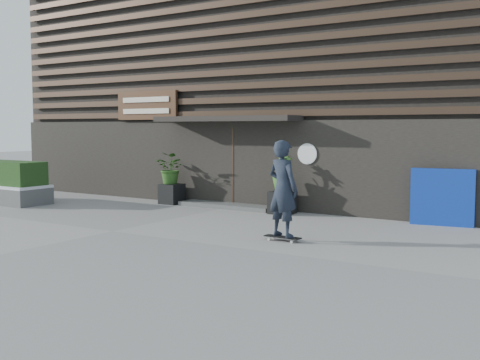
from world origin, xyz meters
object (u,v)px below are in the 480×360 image
Objects in this scene: planter_pot_right at (282,203)px; blue_tarp at (442,197)px; planter_pot_left at (172,194)px; raised_bed at (1,194)px; skateboarder at (283,189)px.

blue_tarp is at bearing 4.20° from planter_pot_right.
planter_pot_right is (3.80, 0.00, 0.00)m from planter_pot_left.
skateboarder reaches higher than raised_bed.
blue_tarp is (4.08, 0.30, 0.37)m from planter_pot_right.
blue_tarp reaches higher than planter_pot_right.
blue_tarp is at bearing 2.18° from planter_pot_left.
planter_pot_right is at bearing 118.55° from skateboarder.
raised_bed is 10.42m from skateboarder.
raised_bed is (-8.53, -2.55, -0.05)m from planter_pot_right.
planter_pot_left reaches higher than raised_bed.
planter_pot_left is 0.17× the size of raised_bed.
planter_pot_right is at bearing 0.00° from planter_pot_left.
blue_tarp reaches higher than planter_pot_left.
planter_pot_left is at bearing 180.00° from planter_pot_right.
planter_pot_left is 1.00× the size of planter_pot_right.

